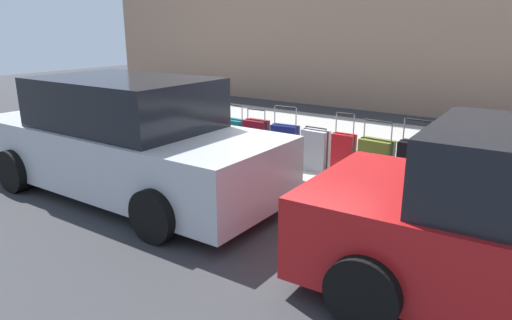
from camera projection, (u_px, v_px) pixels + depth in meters
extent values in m
plane|color=#333335|center=(285.00, 185.00, 7.22)|extent=(40.00, 40.00, 0.00)
cube|color=#9E9B93|center=(352.00, 148.00, 9.16)|extent=(18.00, 5.00, 0.14)
cube|color=maroon|center=(508.00, 190.00, 5.84)|extent=(0.45, 0.26, 0.52)
cube|color=black|center=(508.00, 190.00, 5.84)|extent=(0.44, 0.07, 0.53)
cylinder|color=gray|center=(496.00, 158.00, 5.82)|extent=(0.02, 0.02, 0.26)
cylinder|color=black|center=(489.00, 205.00, 6.00)|extent=(0.05, 0.02, 0.04)
cube|color=#0F606B|center=(460.00, 179.00, 6.11)|extent=(0.49, 0.22, 0.61)
cube|color=black|center=(460.00, 179.00, 6.11)|extent=(0.49, 0.06, 0.63)
cylinder|color=gray|center=(482.00, 151.00, 5.89)|extent=(0.02, 0.02, 0.22)
cylinder|color=gray|center=(447.00, 146.00, 6.10)|extent=(0.02, 0.02, 0.22)
cylinder|color=black|center=(465.00, 140.00, 5.96)|extent=(0.42, 0.04, 0.02)
cylinder|color=black|center=(475.00, 202.00, 6.08)|extent=(0.04, 0.02, 0.04)
cylinder|color=black|center=(441.00, 196.00, 6.30)|extent=(0.04, 0.02, 0.04)
cube|color=black|center=(415.00, 168.00, 6.41)|extent=(0.48, 0.28, 0.72)
cube|color=black|center=(415.00, 168.00, 6.41)|extent=(0.48, 0.07, 0.74)
cylinder|color=gray|center=(434.00, 134.00, 6.14)|extent=(0.02, 0.02, 0.31)
cylinder|color=gray|center=(404.00, 129.00, 6.38)|extent=(0.02, 0.02, 0.31)
cylinder|color=black|center=(420.00, 120.00, 6.22)|extent=(0.41, 0.05, 0.02)
cylinder|color=black|center=(428.00, 194.00, 6.38)|extent=(0.05, 0.02, 0.04)
cylinder|color=black|center=(398.00, 188.00, 6.63)|extent=(0.05, 0.02, 0.04)
cube|color=#59601E|center=(375.00, 162.00, 6.78)|extent=(0.50, 0.28, 0.67)
cube|color=black|center=(375.00, 162.00, 6.78)|extent=(0.49, 0.08, 0.68)
cylinder|color=gray|center=(392.00, 133.00, 6.52)|extent=(0.02, 0.02, 0.27)
cylinder|color=gray|center=(364.00, 129.00, 6.78)|extent=(0.02, 0.02, 0.27)
cylinder|color=black|center=(379.00, 121.00, 6.61)|extent=(0.42, 0.05, 0.02)
cylinder|color=black|center=(388.00, 185.00, 6.74)|extent=(0.05, 0.02, 0.04)
cylinder|color=black|center=(361.00, 179.00, 7.00)|extent=(0.05, 0.02, 0.04)
cube|color=red|center=(343.00, 156.00, 7.09)|extent=(0.35, 0.18, 0.68)
cube|color=black|center=(343.00, 156.00, 7.09)|extent=(0.35, 0.04, 0.69)
cylinder|color=gray|center=(354.00, 125.00, 6.88)|extent=(0.02, 0.02, 0.31)
cylinder|color=gray|center=(336.00, 123.00, 7.03)|extent=(0.02, 0.02, 0.31)
cylinder|color=black|center=(345.00, 114.00, 6.91)|extent=(0.29, 0.03, 0.02)
cylinder|color=black|center=(351.00, 177.00, 7.10)|extent=(0.04, 0.02, 0.04)
cylinder|color=black|center=(333.00, 173.00, 7.26)|extent=(0.04, 0.02, 0.04)
cube|color=#9EA0A8|center=(315.00, 151.00, 7.40)|extent=(0.43, 0.23, 0.66)
cube|color=black|center=(315.00, 151.00, 7.40)|extent=(0.44, 0.05, 0.68)
cylinder|color=gray|center=(326.00, 130.00, 7.19)|extent=(0.02, 0.02, 0.04)
cylinder|color=gray|center=(306.00, 127.00, 7.41)|extent=(0.02, 0.02, 0.04)
cylinder|color=black|center=(316.00, 128.00, 7.29)|extent=(0.37, 0.03, 0.02)
cylinder|color=black|center=(325.00, 171.00, 7.38)|extent=(0.04, 0.02, 0.04)
cylinder|color=black|center=(304.00, 167.00, 7.59)|extent=(0.04, 0.02, 0.04)
cube|color=navy|center=(285.00, 145.00, 7.68)|extent=(0.47, 0.24, 0.68)
cube|color=black|center=(285.00, 145.00, 7.68)|extent=(0.46, 0.08, 0.69)
cylinder|color=gray|center=(296.00, 117.00, 7.45)|extent=(0.02, 0.02, 0.30)
cylinder|color=gray|center=(275.00, 115.00, 7.64)|extent=(0.02, 0.02, 0.30)
cylinder|color=black|center=(285.00, 107.00, 7.50)|extent=(0.39, 0.06, 0.02)
cylinder|color=black|center=(295.00, 166.00, 7.67)|extent=(0.05, 0.02, 0.04)
cylinder|color=black|center=(274.00, 162.00, 7.87)|extent=(0.05, 0.02, 0.04)
cube|color=maroon|center=(256.00, 141.00, 7.93)|extent=(0.41, 0.25, 0.71)
cube|color=black|center=(256.00, 141.00, 7.93)|extent=(0.41, 0.06, 0.73)
cylinder|color=gray|center=(265.00, 116.00, 7.72)|extent=(0.02, 0.02, 0.18)
cylinder|color=gray|center=(248.00, 114.00, 7.90)|extent=(0.02, 0.02, 0.18)
cylinder|color=black|center=(256.00, 110.00, 7.78)|extent=(0.34, 0.04, 0.02)
cylinder|color=black|center=(265.00, 161.00, 7.93)|extent=(0.04, 0.02, 0.04)
cylinder|color=black|center=(248.00, 158.00, 8.12)|extent=(0.04, 0.02, 0.04)
cube|color=#0F606B|center=(234.00, 137.00, 8.31)|extent=(0.49, 0.27, 0.65)
cube|color=black|center=(234.00, 137.00, 8.31)|extent=(0.49, 0.08, 0.66)
cylinder|color=gray|center=(242.00, 114.00, 8.06)|extent=(0.02, 0.02, 0.26)
cylinder|color=gray|center=(225.00, 111.00, 8.31)|extent=(0.02, 0.02, 0.26)
cylinder|color=black|center=(233.00, 105.00, 8.15)|extent=(0.42, 0.05, 0.02)
cylinder|color=black|center=(243.00, 155.00, 8.27)|extent=(0.05, 0.02, 0.04)
cylinder|color=black|center=(225.00, 151.00, 8.53)|extent=(0.05, 0.02, 0.04)
cube|color=black|center=(211.00, 134.00, 8.66)|extent=(0.45, 0.29, 0.61)
cube|color=black|center=(211.00, 134.00, 8.66)|extent=(0.44, 0.09, 0.62)
cylinder|color=gray|center=(219.00, 113.00, 8.46)|extent=(0.02, 0.02, 0.20)
cylinder|color=gray|center=(202.00, 111.00, 8.64)|extent=(0.02, 0.02, 0.20)
cylinder|color=black|center=(210.00, 107.00, 8.52)|extent=(0.37, 0.06, 0.02)
cylinder|color=black|center=(220.00, 150.00, 8.65)|extent=(0.05, 0.02, 0.04)
cylinder|color=black|center=(203.00, 147.00, 8.83)|extent=(0.05, 0.02, 0.04)
cylinder|color=red|center=(174.00, 126.00, 9.08)|extent=(0.20, 0.20, 0.70)
sphere|color=red|center=(173.00, 106.00, 8.97)|extent=(0.21, 0.21, 0.21)
cylinder|color=red|center=(168.00, 124.00, 9.15)|extent=(0.09, 0.10, 0.09)
cylinder|color=red|center=(179.00, 126.00, 8.99)|extent=(0.09, 0.10, 0.09)
cylinder|color=#333338|center=(141.00, 121.00, 9.38)|extent=(0.12, 0.12, 0.78)
cylinder|color=black|center=(364.00, 292.00, 3.76)|extent=(0.65, 0.25, 0.64)
cylinder|color=black|center=(422.00, 215.00, 5.27)|extent=(0.65, 0.25, 0.64)
cube|color=#B2B5BA|center=(128.00, 154.00, 6.72)|extent=(4.81, 1.89, 0.84)
cube|color=black|center=(124.00, 102.00, 6.50)|extent=(2.51, 1.71, 0.69)
cylinder|color=black|center=(14.00, 171.00, 6.88)|extent=(0.64, 0.23, 0.64)
cylinder|color=black|center=(114.00, 145.00, 8.33)|extent=(0.64, 0.23, 0.64)
cylinder|color=black|center=(155.00, 215.00, 5.27)|extent=(0.64, 0.23, 0.64)
cylinder|color=black|center=(248.00, 174.00, 6.71)|extent=(0.64, 0.23, 0.64)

